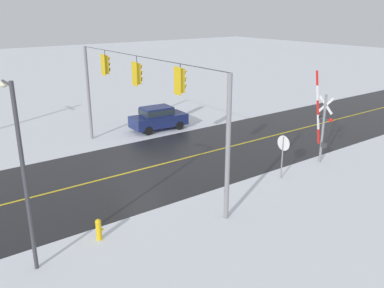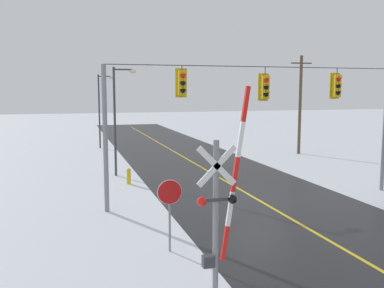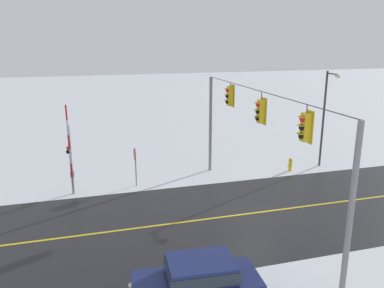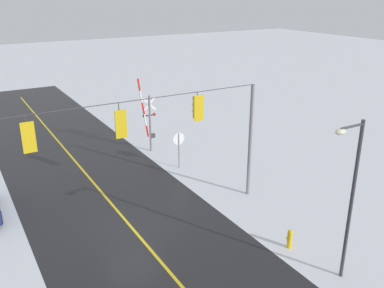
# 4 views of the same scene
# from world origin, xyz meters

# --- Properties ---
(ground_plane) EXTENTS (160.00, 160.00, 0.00)m
(ground_plane) POSITION_xyz_m (0.00, 0.00, 0.00)
(ground_plane) COLOR silver
(signal_span) EXTENTS (14.20, 0.47, 6.22)m
(signal_span) POSITION_xyz_m (0.11, -0.01, 4.28)
(signal_span) COLOR gray
(signal_span) RESTS_ON ground
(stop_sign) EXTENTS (0.80, 0.09, 2.35)m
(stop_sign) POSITION_xyz_m (-5.47, -5.19, 1.71)
(stop_sign) COLOR gray
(stop_sign) RESTS_ON ground
(railroad_crossing) EXTENTS (1.32, 0.31, 5.24)m
(railroad_crossing) POSITION_xyz_m (-5.12, -8.81, 2.36)
(railroad_crossing) COLOR gray
(railroad_crossing) RESTS_ON ground
(streetlamp_near) EXTENTS (1.39, 0.28, 6.50)m
(streetlamp_near) POSITION_xyz_m (-5.59, 7.62, 3.92)
(streetlamp_near) COLOR #38383D
(streetlamp_near) RESTS_ON ground
(fire_hydrant) EXTENTS (0.24, 0.31, 0.88)m
(fire_hydrant) POSITION_xyz_m (-5.37, 5.09, 0.47)
(fire_hydrant) COLOR gold
(fire_hydrant) RESTS_ON ground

